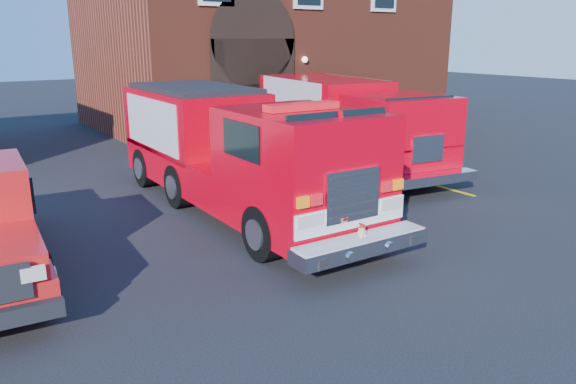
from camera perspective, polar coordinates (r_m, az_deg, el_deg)
ground at (r=11.69m, az=-3.36°, el=-4.86°), size 100.00×100.00×0.00m
parking_stripe_near at (r=16.51m, az=14.35°, el=0.76°), size 0.12×3.00×0.01m
parking_stripe_mid at (r=18.54m, az=7.39°, el=2.71°), size 0.12×3.00×0.01m
parking_stripe_far at (r=20.81m, az=1.86°, el=4.23°), size 0.12×3.00×0.01m
fire_station at (r=27.59m, az=-2.71°, el=15.85°), size 15.20×10.20×8.45m
fire_engine at (r=13.35m, az=-5.47°, el=4.27°), size 2.85×9.33×2.85m
secondary_truck at (r=18.08m, az=5.77°, el=7.22°), size 3.83×8.71×2.73m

